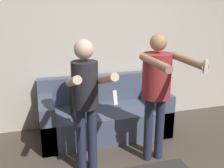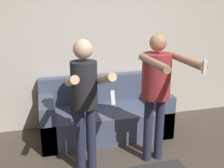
% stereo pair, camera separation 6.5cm
% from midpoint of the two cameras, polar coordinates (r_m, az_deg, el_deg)
% --- Properties ---
extents(wall_back, '(6.40, 0.06, 2.70)m').
position_cam_midpoint_polar(wall_back, '(4.15, -1.48, 9.40)').
color(wall_back, beige).
rests_on(wall_back, ground_plane).
extents(couch, '(1.87, 0.84, 0.84)m').
position_cam_midpoint_polar(couch, '(4.00, -1.23, -6.82)').
color(couch, '#4C5670').
rests_on(couch, ground_plane).
extents(person_standing_left, '(0.41, 0.75, 1.55)m').
position_cam_midpoint_polar(person_standing_left, '(2.86, -5.29, -2.29)').
color(person_standing_left, '#282D47').
rests_on(person_standing_left, ground_plane).
extents(person_standing_right, '(0.46, 0.81, 1.59)m').
position_cam_midpoint_polar(person_standing_right, '(3.10, 10.36, -0.04)').
color(person_standing_right, '#282D47').
rests_on(person_standing_right, ground_plane).
extents(person_seated, '(0.28, 0.51, 1.14)m').
position_cam_midpoint_polar(person_seated, '(3.63, -6.29, -3.81)').
color(person_seated, '#282D47').
rests_on(person_seated, ground_plane).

